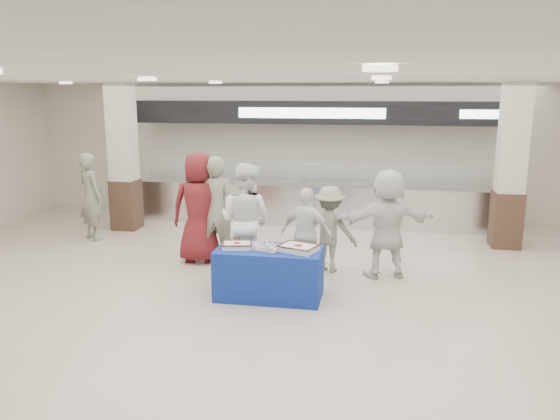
% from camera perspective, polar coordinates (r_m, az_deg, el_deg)
% --- Properties ---
extents(ground, '(14.00, 14.00, 0.00)m').
position_cam_1_polar(ground, '(7.64, -1.94, -10.95)').
color(ground, beige).
rests_on(ground, ground).
extents(serving_line, '(8.70, 0.85, 2.80)m').
position_cam_1_polar(serving_line, '(12.48, 3.37, 3.75)').
color(serving_line, silver).
rests_on(serving_line, ground).
extents(column_left, '(0.55, 0.55, 3.20)m').
position_cam_1_polar(column_left, '(12.45, -16.02, 4.99)').
color(column_left, '#3A251A').
rests_on(column_left, ground).
extents(column_right, '(0.55, 0.55, 3.20)m').
position_cam_1_polar(column_right, '(11.42, 22.95, 3.87)').
color(column_right, '#3A251A').
rests_on(column_right, ground).
extents(display_table, '(1.55, 0.79, 0.75)m').
position_cam_1_polar(display_table, '(8.15, -1.14, -6.61)').
color(display_table, navy).
rests_on(display_table, ground).
extents(sheet_cake_left, '(0.50, 0.42, 0.09)m').
position_cam_1_polar(sheet_cake_left, '(8.10, -4.51, -3.63)').
color(sheet_cake_left, silver).
rests_on(sheet_cake_left, display_table).
extents(sheet_cake_right, '(0.61, 0.55, 0.10)m').
position_cam_1_polar(sheet_cake_right, '(7.92, 1.93, -3.94)').
color(sheet_cake_right, silver).
rests_on(sheet_cake_right, display_table).
extents(cupcake_tray, '(0.52, 0.45, 0.07)m').
position_cam_1_polar(cupcake_tray, '(8.00, -1.52, -3.89)').
color(cupcake_tray, '#ACACB1').
rests_on(cupcake_tray, display_table).
extents(civilian_maroon, '(1.05, 0.76, 1.99)m').
position_cam_1_polar(civilian_maroon, '(9.79, -8.46, 0.26)').
color(civilian_maroon, maroon).
rests_on(civilian_maroon, ground).
extents(soldier_a, '(0.72, 0.49, 1.92)m').
position_cam_1_polar(soldier_a, '(9.71, -6.62, 0.01)').
color(soldier_a, slate).
rests_on(soldier_a, ground).
extents(chef_tall, '(1.10, 0.98, 1.90)m').
position_cam_1_polar(chef_tall, '(8.91, -3.63, -1.12)').
color(chef_tall, white).
rests_on(chef_tall, ground).
extents(chef_short, '(0.95, 0.60, 1.51)m').
position_cam_1_polar(chef_short, '(8.87, 2.79, -2.48)').
color(chef_short, white).
rests_on(chef_short, ground).
extents(soldier_b, '(1.04, 0.74, 1.47)m').
position_cam_1_polar(soldier_b, '(9.26, 5.19, -2.00)').
color(soldier_b, slate).
rests_on(soldier_b, ground).
extents(civilian_white, '(1.76, 1.00, 1.81)m').
position_cam_1_polar(civilian_white, '(9.06, 11.10, -1.40)').
color(civilian_white, white).
rests_on(civilian_white, ground).
extents(soldier_bg, '(0.79, 0.72, 1.80)m').
position_cam_1_polar(soldier_bg, '(11.85, -19.15, 1.35)').
color(soldier_bg, slate).
rests_on(soldier_bg, ground).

